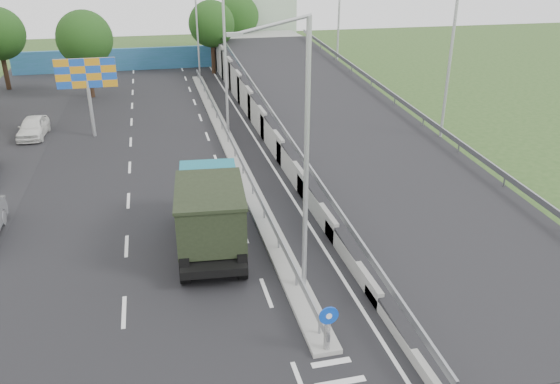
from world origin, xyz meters
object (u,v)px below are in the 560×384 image
object	(u,v)px
lamp_post_near	(301,148)
billboard	(87,78)
church	(263,10)
parked_car_e	(33,127)
lamp_post_far	(195,20)
sign_bollard	(328,328)
dump_truck	(210,210)
lamp_post_mid	(222,53)

from	to	relation	value
lamp_post_near	billboard	xyz separation A→B (m)	(-9.11, 22.00, -1.62)
church	parked_car_e	bearing A→B (deg)	-126.62
lamp_post_far	church	distance (m)	17.15
sign_bollard	dump_truck	xyz separation A→B (m)	(-2.77, 8.08, 0.72)
sign_bollard	lamp_post_far	distance (m)	44.08
lamp_post_mid	billboard	world-z (taller)	lamp_post_mid
lamp_post_mid	parked_car_e	xyz separation A→B (m)	(-13.26, 2.85, -5.09)
billboard	lamp_post_far	bearing A→B (deg)	63.16
lamp_post_far	billboard	distance (m)	20.24
lamp_post_near	parked_car_e	size ratio (longest dim) A/B	2.38
sign_bollard	lamp_post_near	distance (m)	6.12
sign_bollard	lamp_post_far	size ratio (longest dim) A/B	0.17
church	parked_car_e	size ratio (longest dim) A/B	3.26
lamp_post_near	church	xyz separation A→B (m)	(9.89, 54.00, -0.50)
lamp_post_near	sign_bollard	bearing A→B (deg)	-91.64
lamp_post_far	dump_truck	size ratio (longest dim) A/B	1.36
church	dump_truck	xyz separation A→B (m)	(-12.77, -49.75, -3.55)
sign_bollard	lamp_post_mid	distance (m)	24.30
lamp_post_mid	dump_truck	world-z (taller)	lamp_post_mid
church	dump_truck	size ratio (longest dim) A/B	1.87
church	sign_bollard	bearing A→B (deg)	-99.81
sign_bollard	parked_car_e	distance (m)	29.74
lamp_post_near	lamp_post_mid	distance (m)	20.00
parked_car_e	lamp_post_mid	bearing A→B (deg)	-9.42
lamp_post_mid	dump_truck	size ratio (longest dim) A/B	1.36
sign_bollard	billboard	xyz separation A→B (m)	(-9.00, 25.83, 3.15)
lamp_post_far	sign_bollard	bearing A→B (deg)	-90.14
lamp_post_near	parked_car_e	bearing A→B (deg)	120.14
dump_truck	lamp_post_far	bearing A→B (deg)	90.45
sign_bollard	lamp_post_mid	world-z (taller)	lamp_post_mid
sign_bollard	parked_car_e	size ratio (longest dim) A/B	0.39
lamp_post_mid	dump_truck	bearing A→B (deg)	-100.36
lamp_post_mid	lamp_post_far	distance (m)	20.00
lamp_post_near	lamp_post_far	xyz separation A→B (m)	(0.00, 40.00, 0.00)
lamp_post_near	church	bearing A→B (deg)	79.62
lamp_post_far	dump_truck	distance (m)	36.09
lamp_post_near	lamp_post_far	world-z (taller)	same
dump_truck	lamp_post_mid	bearing A→B (deg)	84.70
church	parked_car_e	distance (m)	39.09
lamp_post_mid	lamp_post_far	xyz separation A→B (m)	(0.00, 20.00, 0.00)
sign_bollard	lamp_post_near	world-z (taller)	lamp_post_near
church	dump_truck	world-z (taller)	church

